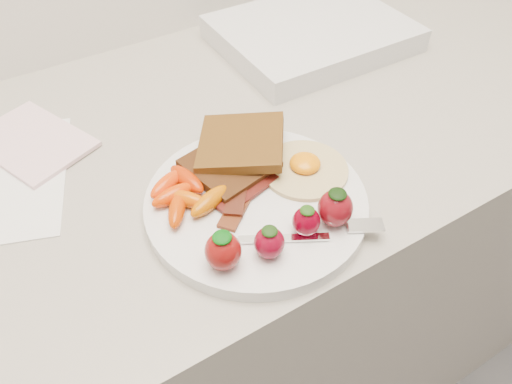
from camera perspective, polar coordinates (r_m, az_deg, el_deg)
counter at (r=1.06m, az=-3.48°, el=-12.56°), size 2.00×0.60×0.90m
plate at (r=0.61m, az=-0.00°, el=-1.26°), size 0.27×0.27×0.02m
toast_lower at (r=0.63m, az=-3.06°, el=3.05°), size 0.11×0.11×0.01m
toast_upper at (r=0.64m, az=-1.72°, el=5.66°), size 0.15×0.15×0.03m
fried_egg at (r=0.64m, az=5.60°, el=2.78°), size 0.11×0.11×0.02m
bacon_strips at (r=0.60m, az=-1.63°, el=-0.25°), size 0.10×0.10×0.01m
baby_carrots at (r=0.60m, az=-8.21°, el=-0.22°), size 0.09×0.10×0.02m
strawberries at (r=0.54m, az=3.27°, el=-4.26°), size 0.18×0.05×0.05m
fork at (r=0.57m, az=7.46°, el=-4.59°), size 0.16×0.08×0.00m
notepad at (r=0.77m, az=-24.26°, el=5.28°), size 0.17×0.19×0.01m
appliance at (r=0.93m, az=6.40°, el=17.56°), size 0.32×0.26×0.04m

